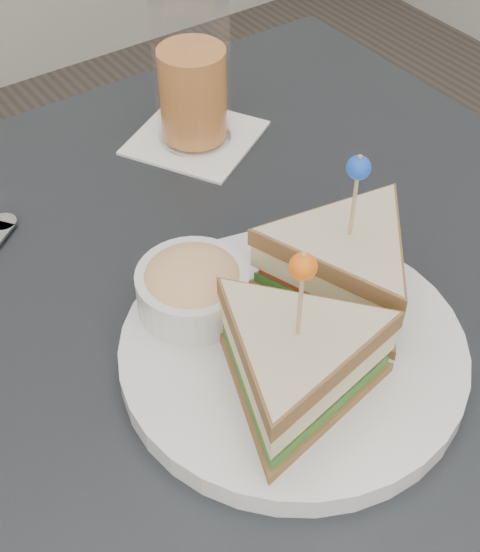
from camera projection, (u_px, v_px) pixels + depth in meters
name	position (u px, v px, depth m)	size (l,w,h in m)	color
table	(237.00, 389.00, 0.67)	(0.80, 0.80, 0.75)	black
plate_meal	(302.00, 318.00, 0.57)	(0.34, 0.34, 0.16)	white
drink_set	(192.00, 81.00, 0.76)	(0.16, 0.16, 0.15)	white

